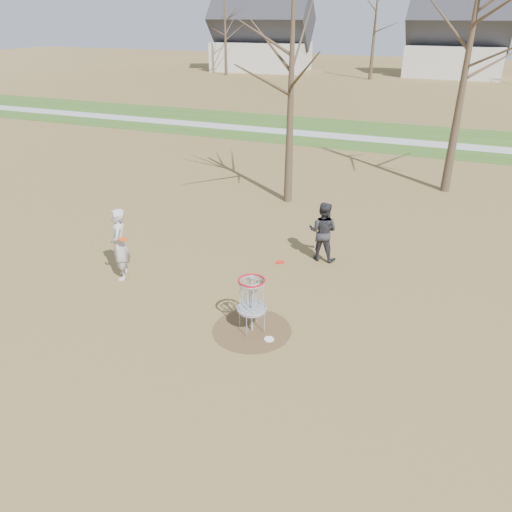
% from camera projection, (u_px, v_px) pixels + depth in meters
% --- Properties ---
extents(ground, '(160.00, 160.00, 0.00)m').
position_uv_depth(ground, '(252.00, 330.00, 11.30)').
color(ground, brown).
rests_on(ground, ground).
extents(green_band, '(160.00, 8.00, 0.01)m').
position_uv_depth(green_band, '(389.00, 137.00, 28.80)').
color(green_band, '#2D5119').
rests_on(green_band, ground).
extents(footpath, '(160.00, 1.50, 0.01)m').
position_uv_depth(footpath, '(387.00, 140.00, 27.96)').
color(footpath, '#9E9E99').
rests_on(footpath, green_band).
extents(dirt_circle, '(1.80, 1.80, 0.01)m').
position_uv_depth(dirt_circle, '(252.00, 330.00, 11.30)').
color(dirt_circle, '#47331E').
rests_on(dirt_circle, ground).
extents(player_standing, '(0.76, 0.86, 1.97)m').
position_uv_depth(player_standing, '(119.00, 244.00, 13.12)').
color(player_standing, '#BABABA').
rests_on(player_standing, ground).
extents(player_throwing, '(0.86, 0.68, 1.74)m').
position_uv_depth(player_throwing, '(323.00, 231.00, 14.18)').
color(player_throwing, '#2C2C30').
rests_on(player_throwing, ground).
extents(disc_grounded, '(0.22, 0.22, 0.02)m').
position_uv_depth(disc_grounded, '(269.00, 339.00, 10.95)').
color(disc_grounded, white).
rests_on(disc_grounded, dirt_circle).
extents(discs_in_play, '(4.25, 0.93, 0.27)m').
position_uv_depth(discs_in_play, '(203.00, 251.00, 12.44)').
color(discs_in_play, red).
rests_on(discs_in_play, ground).
extents(disc_golf_basket, '(0.64, 0.64, 1.35)m').
position_uv_depth(disc_golf_basket, '(252.00, 295.00, 10.90)').
color(disc_golf_basket, '#9EA3AD').
rests_on(disc_golf_basket, ground).
extents(bare_trees, '(52.62, 44.98, 9.00)m').
position_uv_depth(bare_trees, '(450.00, 28.00, 38.18)').
color(bare_trees, '#382B1E').
rests_on(bare_trees, ground).
extents(houses_row, '(56.51, 10.01, 7.26)m').
position_uv_depth(houses_row, '(480.00, 43.00, 52.11)').
color(houses_row, silver).
rests_on(houses_row, ground).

